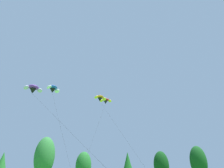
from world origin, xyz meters
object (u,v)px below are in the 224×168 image
(parafoil_kite_high_red_yellow, at_px, (106,101))
(parafoil_kite_low_blue_white, at_px, (53,89))
(parafoil_kite_far_orange, at_px, (100,98))
(parafoil_kite_mid_purple, at_px, (33,89))

(parafoil_kite_high_red_yellow, bearing_deg, parafoil_kite_low_blue_white, -149.27)
(parafoil_kite_far_orange, height_order, parafoil_kite_low_blue_white, parafoil_kite_low_blue_white)
(parafoil_kite_far_orange, relative_size, parafoil_kite_low_blue_white, 0.81)
(parafoil_kite_far_orange, xyz_separation_m, parafoil_kite_low_blue_white, (-8.71, 5.65, 3.32))
(parafoil_kite_high_red_yellow, relative_size, parafoil_kite_mid_purple, 1.07)
(parafoil_kite_mid_purple, relative_size, parafoil_kite_far_orange, 1.24)
(parafoil_kite_far_orange, distance_m, parafoil_kite_low_blue_white, 10.90)
(parafoil_kite_high_red_yellow, height_order, parafoil_kite_mid_purple, parafoil_kite_high_red_yellow)
(parafoil_kite_high_red_yellow, height_order, parafoil_kite_far_orange, parafoil_kite_high_red_yellow)
(parafoil_kite_mid_purple, xyz_separation_m, parafoil_kite_low_blue_white, (3.26, 3.01, 1.66))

